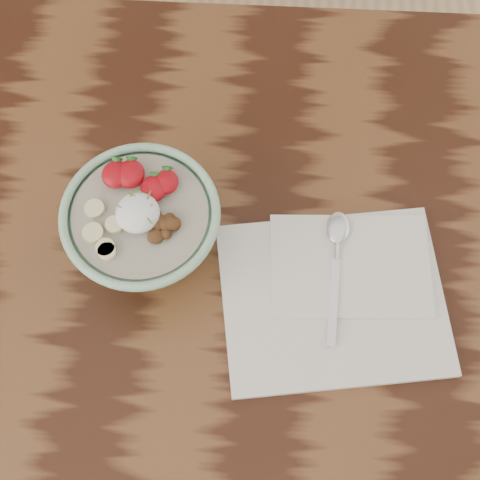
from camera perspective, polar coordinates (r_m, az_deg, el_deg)
The scene contains 4 objects.
table at distance 94.63cm, azimuth 2.17°, elevation -5.52°, with size 160.00×90.00×75.00cm.
breakfast_bowl at distance 82.34cm, azimuth -8.19°, elevation 1.14°, with size 18.98×18.98×12.65cm.
napkin at distance 85.48cm, azimuth 8.25°, elevation -4.40°, with size 30.76×26.27×1.71cm.
spoon at distance 86.15cm, azimuth 8.28°, elevation -0.48°, with size 3.28×17.97×0.94cm.
Camera 1 is at (-2.19, -27.45, 156.24)cm, focal length 50.00 mm.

